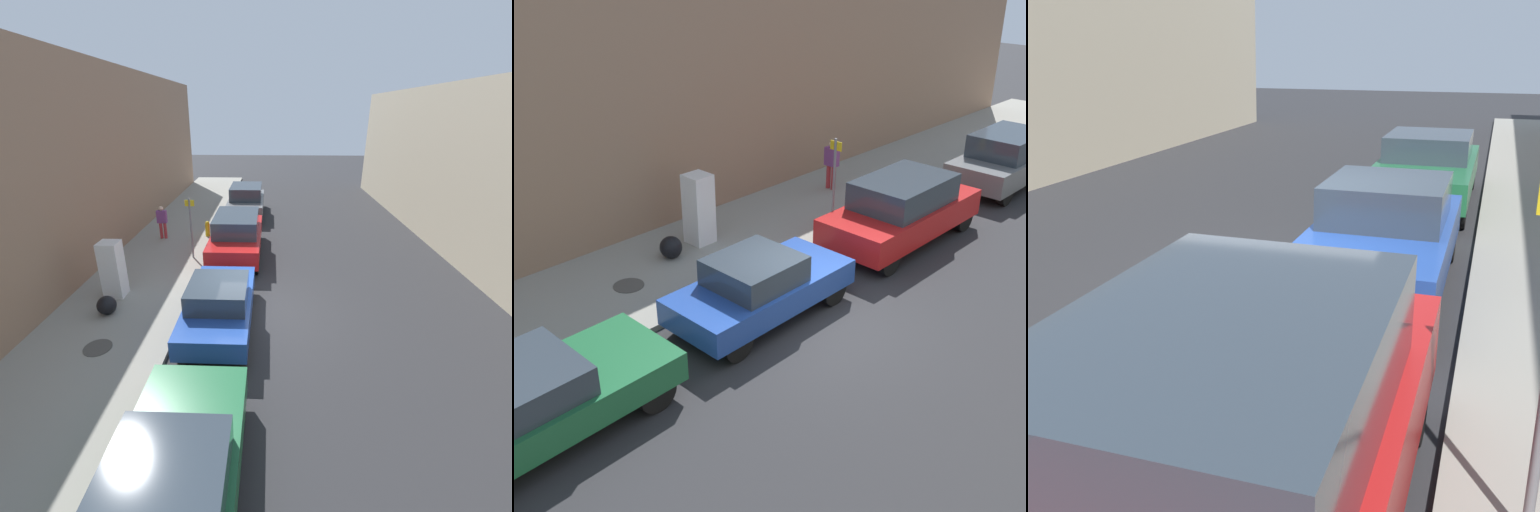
{
  "view_description": "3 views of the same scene",
  "coord_description": "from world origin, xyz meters",
  "views": [
    {
      "loc": [
        0.3,
        -8.81,
        5.63
      ],
      "look_at": [
        -0.12,
        1.75,
        1.13
      ],
      "focal_mm": 24.0,
      "sensor_mm": 36.0,
      "label": 1
    },
    {
      "loc": [
        7.13,
        -8.91,
        7.22
      ],
      "look_at": [
        -1.86,
        0.49,
        0.73
      ],
      "focal_mm": 45.0,
      "sensor_mm": 36.0,
      "label": 2
    },
    {
      "loc": [
        -2.33,
        7.5,
        3.13
      ],
      "look_at": [
        -0.55,
        2.1,
        1.25
      ],
      "focal_mm": 45.0,
      "sensor_mm": 36.0,
      "label": 3
    }
  ],
  "objects": [
    {
      "name": "parked_hatchback_blue",
      "position": [
        -1.02,
        -0.69,
        0.74
      ],
      "size": [
        1.76,
        4.08,
        1.45
      ],
      "color": "#23479E",
      "rests_on": "ground"
    },
    {
      "name": "parked_sedan_green",
      "position": [
        -1.02,
        -5.83,
        0.74
      ],
      "size": [
        1.88,
        4.74,
        1.41
      ],
      "color": "#1E6038",
      "rests_on": "ground"
    },
    {
      "name": "parked_suv_red",
      "position": [
        -1.02,
        4.55,
        0.91
      ],
      "size": [
        1.97,
        4.75,
        1.76
      ],
      "color": "red",
      "rests_on": "ground"
    },
    {
      "name": "ground_plane",
      "position": [
        0.0,
        0.0,
        0.0
      ],
      "size": [
        80.0,
        80.0,
        0.0
      ],
      "primitive_type": "plane",
      "color": "#28282B"
    }
  ]
}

